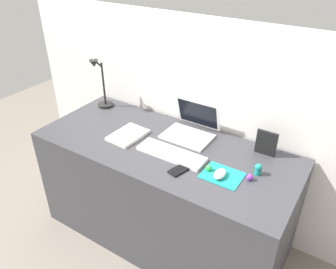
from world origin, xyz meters
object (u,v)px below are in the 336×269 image
keyboard (171,154)px  toy_figurine_purple (250,177)px  mouse (220,174)px  toy_figurine_teal (258,169)px  toy_figurine_green (209,168)px  picture_frame (266,143)px  desk_lamp (101,85)px  laptop (192,126)px  notebook_pad (128,135)px  cell_phone (180,169)px

keyboard → toy_figurine_purple: size_ratio=11.17×
mouse → toy_figurine_teal: (0.16, 0.13, 0.01)m
keyboard → toy_figurine_teal: toy_figurine_teal is taller
keyboard → toy_figurine_green: toy_figurine_green is taller
picture_frame → toy_figurine_teal: bearing=-80.9°
mouse → toy_figurine_teal: bearing=39.6°
mouse → desk_lamp: desk_lamp is taller
desk_lamp → toy_figurine_teal: 1.25m
laptop → toy_figurine_purple: (0.48, -0.25, -0.03)m
toy_figurine_purple → toy_figurine_green: size_ratio=0.98×
toy_figurine_teal → toy_figurine_green: bearing=-153.7°
notebook_pad → toy_figurine_purple: size_ratio=6.54×
keyboard → picture_frame: picture_frame is taller
notebook_pad → toy_figurine_purple: bearing=3.4°
toy_figurine_teal → keyboard: bearing=-168.5°
picture_frame → toy_figurine_teal: (0.03, -0.21, -0.04)m
notebook_pad → picture_frame: size_ratio=1.60×
desk_lamp → toy_figurine_teal: (1.24, -0.15, -0.14)m
laptop → toy_figurine_teal: laptop is taller
cell_phone → toy_figurine_green: bearing=46.4°
notebook_pad → picture_frame: (0.79, 0.28, 0.06)m
cell_phone → desk_lamp: size_ratio=0.34×
cell_phone → toy_figurine_green: toy_figurine_green is taller
notebook_pad → desk_lamp: bearing=154.7°
mouse → picture_frame: bearing=69.5°
cell_phone → desk_lamp: 0.95m
desk_lamp → notebook_pad: size_ratio=1.58×
laptop → toy_figurine_green: laptop is taller
keyboard → desk_lamp: bearing=161.6°
keyboard → toy_figurine_purple: 0.47m
notebook_pad → laptop: bearing=41.4°
laptop → toy_figurine_teal: size_ratio=4.60×
laptop → toy_figurine_teal: 0.53m
toy_figurine_green → toy_figurine_teal: bearing=26.3°
picture_frame → keyboard: bearing=-145.9°
desk_lamp → notebook_pad: (0.41, -0.22, -0.17)m
cell_phone → keyboard: bearing=156.0°
cell_phone → toy_figurine_teal: (0.37, 0.19, 0.03)m
keyboard → cell_phone: 0.15m
cell_phone → picture_frame: 0.53m
mouse → toy_figurine_purple: 0.15m
laptop → toy_figurine_green: (0.27, -0.30, -0.03)m
picture_frame → toy_figurine_purple: 0.28m
keyboard → mouse: mouse is taller
notebook_pad → toy_figurine_purple: (0.80, 0.00, 0.01)m
keyboard → toy_figurine_teal: bearing=11.5°
keyboard → cell_phone: bearing=-39.7°
toy_figurine_purple → toy_figurine_green: same height
laptop → notebook_pad: size_ratio=1.25×
keyboard → mouse: 0.33m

